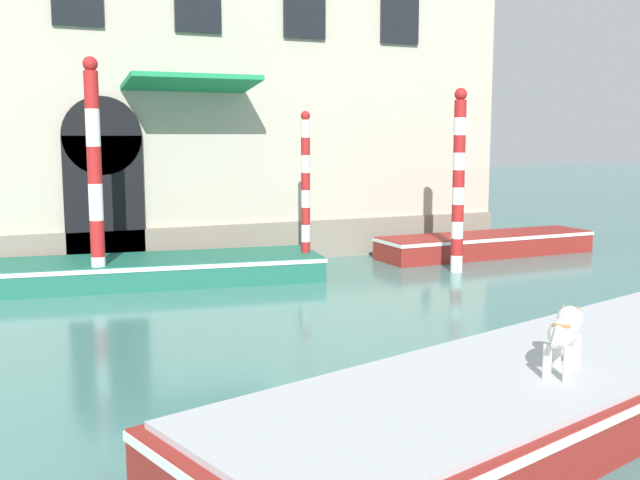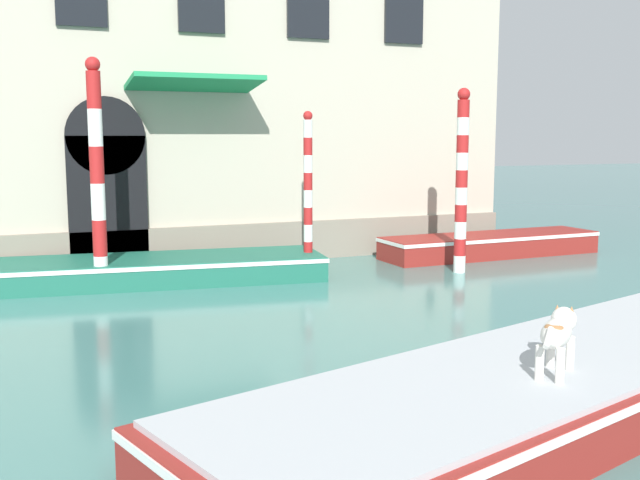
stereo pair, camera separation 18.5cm
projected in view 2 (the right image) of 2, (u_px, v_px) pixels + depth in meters
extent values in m
cube|color=gray|center=(206.00, 246.00, 16.64)|extent=(15.35, 0.16, 0.90)
cube|color=black|center=(108.00, 205.00, 15.69)|extent=(1.62, 0.14, 2.88)
cylinder|color=black|center=(105.00, 136.00, 15.49)|extent=(1.62, 0.14, 1.62)
cube|color=black|center=(308.00, 4.00, 16.84)|extent=(1.01, 0.10, 1.52)
cube|color=black|center=(404.00, 11.00, 17.77)|extent=(1.01, 0.10, 1.52)
cube|color=#1E8C51|center=(195.00, 83.00, 15.43)|extent=(2.68, 1.40, 0.29)
cube|color=maroon|center=(545.00, 389.00, 7.82)|extent=(8.76, 4.55, 0.54)
cube|color=white|center=(546.00, 369.00, 7.79)|extent=(8.80, 4.58, 0.08)
cube|color=#B2B7BC|center=(546.00, 361.00, 7.77)|extent=(8.47, 4.30, 0.06)
cylinder|color=silver|center=(551.00, 350.00, 7.46)|extent=(0.08, 0.08, 0.34)
cylinder|color=silver|center=(570.00, 353.00, 7.37)|extent=(0.08, 0.08, 0.34)
cylinder|color=silver|center=(540.00, 363.00, 7.04)|extent=(0.08, 0.08, 0.34)
cylinder|color=silver|center=(560.00, 366.00, 6.95)|extent=(0.08, 0.08, 0.34)
ellipsoid|color=silver|center=(556.00, 333.00, 7.17)|extent=(0.66, 0.60, 0.27)
ellipsoid|color=#AD7042|center=(555.00, 328.00, 7.08)|extent=(0.33, 0.32, 0.09)
sphere|color=silver|center=(564.00, 319.00, 7.46)|extent=(0.25, 0.25, 0.25)
cone|color=#AD7042|center=(557.00, 309.00, 7.48)|extent=(0.08, 0.08, 0.10)
cone|color=#AD7042|center=(572.00, 311.00, 7.42)|extent=(0.08, 0.08, 0.10)
cylinder|color=silver|center=(548.00, 338.00, 6.86)|extent=(0.21, 0.18, 0.18)
cube|color=#1E6651|center=(158.00, 270.00, 14.83)|extent=(6.70, 2.65, 0.49)
cube|color=white|center=(158.00, 261.00, 14.80)|extent=(6.73, 2.68, 0.08)
cube|color=#9EA3A8|center=(158.00, 271.00, 14.83)|extent=(3.73, 1.82, 0.44)
cube|color=maroon|center=(490.00, 245.00, 18.04)|extent=(5.54, 1.40, 0.53)
cube|color=white|center=(491.00, 237.00, 18.01)|extent=(5.57, 1.43, 0.08)
cube|color=#9EA3A8|center=(490.00, 246.00, 18.04)|extent=(3.05, 1.03, 0.48)
cylinder|color=white|center=(308.00, 267.00, 15.52)|extent=(0.18, 0.18, 0.36)
cylinder|color=#B21E1E|center=(308.00, 250.00, 15.47)|extent=(0.18, 0.18, 0.36)
cylinder|color=white|center=(308.00, 233.00, 15.42)|extent=(0.18, 0.18, 0.36)
cylinder|color=#B21E1E|center=(308.00, 216.00, 15.38)|extent=(0.18, 0.18, 0.36)
cylinder|color=white|center=(308.00, 199.00, 15.33)|extent=(0.18, 0.18, 0.36)
cylinder|color=#B21E1E|center=(308.00, 181.00, 15.28)|extent=(0.18, 0.18, 0.36)
cylinder|color=white|center=(308.00, 164.00, 15.23)|extent=(0.18, 0.18, 0.36)
cylinder|color=#B21E1E|center=(308.00, 146.00, 15.18)|extent=(0.18, 0.18, 0.36)
cylinder|color=white|center=(308.00, 129.00, 15.13)|extent=(0.18, 0.18, 0.36)
sphere|color=#B21E1E|center=(308.00, 116.00, 15.09)|extent=(0.19, 0.19, 0.19)
cylinder|color=white|center=(459.00, 264.00, 15.87)|extent=(0.25, 0.25, 0.36)
cylinder|color=#B21E1E|center=(460.00, 247.00, 15.82)|extent=(0.25, 0.25, 0.36)
cylinder|color=white|center=(460.00, 230.00, 15.77)|extent=(0.25, 0.25, 0.36)
cylinder|color=#B21E1E|center=(461.00, 213.00, 15.72)|extent=(0.25, 0.25, 0.36)
cylinder|color=white|center=(461.00, 196.00, 15.67)|extent=(0.25, 0.25, 0.36)
cylinder|color=#B21E1E|center=(462.00, 179.00, 15.62)|extent=(0.25, 0.25, 0.36)
cylinder|color=white|center=(462.00, 161.00, 15.57)|extent=(0.25, 0.25, 0.36)
cylinder|color=#B21E1E|center=(463.00, 144.00, 15.52)|extent=(0.25, 0.25, 0.36)
cylinder|color=white|center=(463.00, 126.00, 15.47)|extent=(0.25, 0.25, 0.36)
cylinder|color=#B21E1E|center=(463.00, 109.00, 15.42)|extent=(0.25, 0.25, 0.36)
sphere|color=#B21E1E|center=(464.00, 94.00, 15.38)|extent=(0.26, 0.26, 0.26)
cylinder|color=white|center=(101.00, 274.00, 13.90)|extent=(0.26, 0.26, 0.67)
cylinder|color=#B21E1E|center=(100.00, 238.00, 13.81)|extent=(0.26, 0.26, 0.67)
cylinder|color=white|center=(98.00, 202.00, 13.71)|extent=(0.26, 0.26, 0.67)
cylinder|color=#B21E1E|center=(97.00, 165.00, 13.62)|extent=(0.26, 0.26, 0.67)
cylinder|color=white|center=(95.00, 128.00, 13.53)|extent=(0.26, 0.26, 0.67)
cylinder|color=#B21E1E|center=(94.00, 90.00, 13.43)|extent=(0.26, 0.26, 0.67)
sphere|color=#B21E1E|center=(93.00, 64.00, 13.37)|extent=(0.27, 0.27, 0.27)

